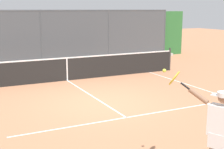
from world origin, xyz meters
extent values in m
plane|color=#B27551|center=(0.00, 0.00, 0.00)|extent=(60.00, 60.00, 0.00)
cube|color=white|center=(0.00, 1.50, 0.00)|extent=(6.20, 0.05, 0.01)
cube|color=white|center=(-3.98, 1.04, 0.00)|extent=(0.05, 9.21, 0.01)
cube|color=white|center=(0.00, -1.03, 0.00)|extent=(0.05, 5.06, 0.01)
cylinder|color=#474C51|center=(-7.74, -7.76, 1.42)|extent=(0.07, 0.07, 2.84)
cylinder|color=#474C51|center=(-3.87, -7.76, 1.42)|extent=(0.07, 0.07, 2.84)
cylinder|color=#474C51|center=(0.00, -7.76, 1.42)|extent=(0.07, 0.07, 2.84)
cylinder|color=#474C51|center=(0.00, -7.76, 2.80)|extent=(15.48, 0.05, 0.05)
cube|color=#474C51|center=(0.00, -7.76, 1.42)|extent=(15.48, 0.02, 2.84)
cube|color=#2D6B33|center=(0.00, -8.41, 1.37)|extent=(18.48, 0.90, 2.74)
cube|color=#ADADA8|center=(0.00, -7.58, 0.07)|extent=(16.48, 0.18, 0.15)
cylinder|color=#2D2D2D|center=(-5.10, -3.57, 0.54)|extent=(0.09, 0.09, 1.07)
cube|color=black|center=(0.00, -3.57, 0.46)|extent=(10.12, 0.02, 0.91)
cube|color=white|center=(0.00, -3.57, 0.94)|extent=(10.12, 0.04, 0.05)
cube|color=white|center=(0.00, -3.57, 0.46)|extent=(0.05, 0.04, 0.91)
cube|color=white|center=(0.13, 5.02, 0.73)|extent=(0.35, 0.43, 0.26)
cube|color=white|center=(0.13, 5.02, 1.07)|extent=(0.37, 0.49, 0.52)
cylinder|color=#8C664C|center=(0.34, 4.65, 1.43)|extent=(0.30, 0.32, 0.27)
sphere|color=#8C664C|center=(0.13, 5.02, 1.47)|extent=(0.20, 0.20, 0.20)
cylinder|color=white|center=(0.13, 5.02, 1.52)|extent=(0.30, 0.30, 0.07)
cube|color=white|center=(0.17, 4.91, 1.49)|extent=(0.23, 0.23, 0.02)
cylinder|color=black|center=(0.49, 4.48, 1.58)|extent=(0.14, 0.15, 0.13)
torus|color=gold|center=(0.62, 4.33, 1.71)|extent=(0.34, 0.33, 0.26)
cylinder|color=silver|center=(0.62, 4.33, 1.71)|extent=(0.28, 0.27, 0.21)
sphere|color=#D6E042|center=(0.74, 4.20, 1.82)|extent=(0.07, 0.07, 0.07)
camera|label=1|loc=(3.93, 8.66, 2.87)|focal=50.99mm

